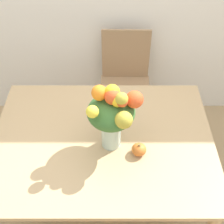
{
  "coord_description": "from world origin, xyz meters",
  "views": [
    {
      "loc": [
        0.05,
        -1.2,
        2.19
      ],
      "look_at": [
        0.05,
        -0.03,
        1.03
      ],
      "focal_mm": 50.0,
      "sensor_mm": 36.0,
      "label": 1
    }
  ],
  "objects": [
    {
      "name": "dining_chair_near_window",
      "position": [
        0.17,
        0.86,
        0.49
      ],
      "size": [
        0.43,
        0.43,
        0.93
      ],
      "rotation": [
        0.0,
        0.0,
        -0.02
      ],
      "color": "#9E7A56",
      "rests_on": "ground_plane"
    },
    {
      "name": "dining_table",
      "position": [
        0.0,
        0.0,
        0.68
      ],
      "size": [
        1.31,
        0.99,
        0.77
      ],
      "color": "tan",
      "rests_on": "ground_plane"
    },
    {
      "name": "ground_plane",
      "position": [
        0.0,
        0.0,
        0.0
      ],
      "size": [
        12.0,
        12.0,
        0.0
      ],
      "primitive_type": "plane",
      "color": "tan"
    },
    {
      "name": "pumpkin",
      "position": [
        0.21,
        -0.1,
        0.81
      ],
      "size": [
        0.08,
        0.08,
        0.08
      ],
      "color": "orange",
      "rests_on": "dining_table"
    },
    {
      "name": "flower_vase",
      "position": [
        0.06,
        -0.04,
        1.02
      ],
      "size": [
        0.29,
        0.28,
        0.43
      ],
      "color": "#B2CCBC",
      "rests_on": "dining_table"
    }
  ]
}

